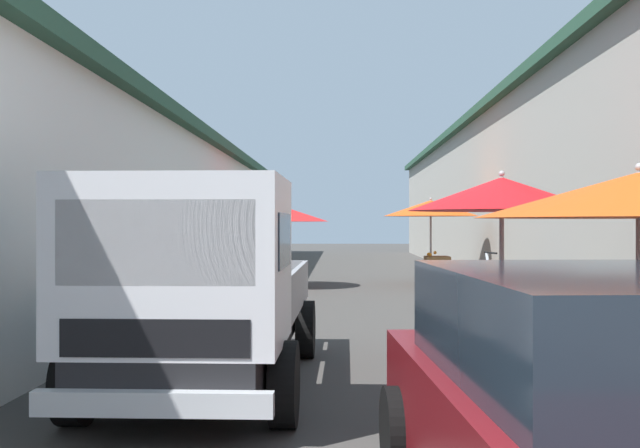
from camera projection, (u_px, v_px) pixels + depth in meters
ground at (363, 304)px, 14.83m from camera, size 90.00×90.00×0.00m
building_left_whitewash at (68, 214)px, 17.28m from camera, size 49.80×7.50×3.86m
fruit_stall_far_left at (279, 221)px, 18.77m from camera, size 2.59×2.59×2.25m
fruit_stall_near_left at (431, 215)px, 19.45m from camera, size 2.60×2.60×2.42m
fruit_stall_mid_lane at (505, 220)px, 8.26m from camera, size 2.20×2.20×2.32m
hatchback_car at (612, 418)px, 3.47m from camera, size 4.01×2.13×1.45m
delivery_truck at (197, 294)px, 6.58m from camera, size 4.94×2.01×2.08m
vendor_by_crates at (248, 260)px, 16.31m from camera, size 0.28×0.60×1.51m
parked_scooter at (500, 289)px, 13.55m from camera, size 1.67×0.56×1.14m
plastic_stool at (220, 316)px, 10.44m from camera, size 0.30×0.30×0.43m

